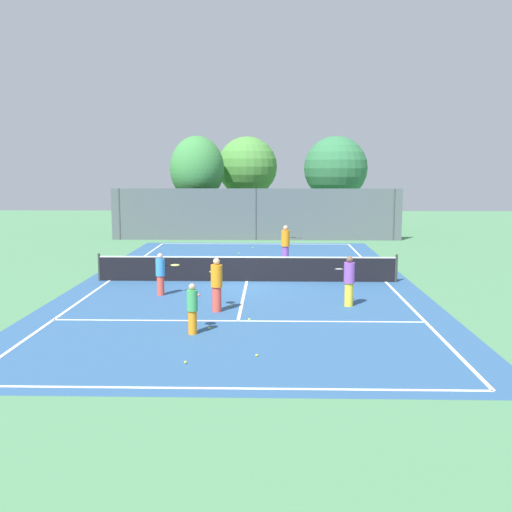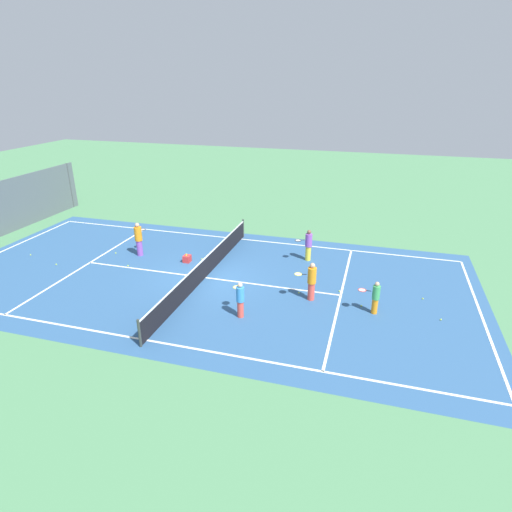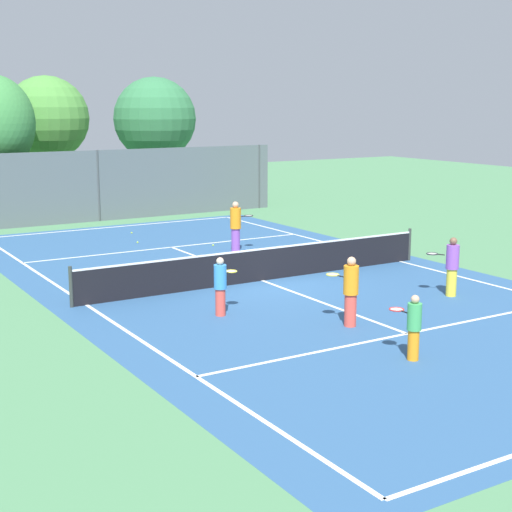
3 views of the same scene
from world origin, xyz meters
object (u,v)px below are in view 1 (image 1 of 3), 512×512
tennis_ball_6 (231,306)px  tennis_ball_11 (254,264)px  ball_crate (284,270)px  player_3 (349,280)px  player_0 (286,244)px  tennis_ball_1 (296,276)px  player_4 (161,274)px  tennis_ball_3 (185,362)px  player_1 (217,284)px  tennis_ball_7 (262,278)px  tennis_ball_9 (350,281)px  player_2 (192,308)px  tennis_ball_0 (209,328)px  tennis_ball_4 (239,253)px  tennis_ball_8 (281,259)px  tennis_ball_2 (257,355)px  tennis_ball_10 (253,248)px  tennis_ball_5 (249,319)px  tennis_ball_12 (227,278)px

tennis_ball_6 → tennis_ball_11: same height
ball_crate → player_3: bearing=-71.4°
player_0 → ball_crate: player_0 is taller
player_3 → tennis_ball_1: size_ratio=25.08×
player_4 → tennis_ball_3: player_4 is taller
tennis_ball_3 → tennis_ball_11: 14.71m
ball_crate → player_1: bearing=-108.2°
tennis_ball_7 → tennis_ball_9: (3.49, -0.40, 0.00)m
player_2 → tennis_ball_9: size_ratio=21.21×
tennis_ball_0 → tennis_ball_6: same height
ball_crate → tennis_ball_0: ball_crate is taller
tennis_ball_6 → tennis_ball_11: bearing=87.0°
player_1 → player_2: bearing=-99.1°
tennis_ball_4 → tennis_ball_8: 2.99m
tennis_ball_2 → tennis_ball_1: bearing=82.8°
ball_crate → tennis_ball_11: bearing=117.2°
tennis_ball_4 → tennis_ball_7: same height
tennis_ball_0 → tennis_ball_10: 17.40m
ball_crate → tennis_ball_7: 1.46m
tennis_ball_6 → tennis_ball_11: (0.47, 8.86, 0.00)m
tennis_ball_5 → player_4: bearing=132.5°
tennis_ball_7 → tennis_ball_6: bearing=-100.4°
tennis_ball_7 → tennis_ball_11: bearing=97.0°
tennis_ball_1 → player_2: bearing=-109.7°
ball_crate → tennis_ball_7: ball_crate is taller
tennis_ball_3 → tennis_ball_4: 18.27m
player_4 → tennis_ball_7: 4.84m
tennis_ball_10 → tennis_ball_4: bearing=-106.8°
tennis_ball_1 → player_4: bearing=-142.7°
tennis_ball_3 → tennis_ball_12: (0.17, 11.02, 0.00)m
tennis_ball_9 → tennis_ball_1: bearing=155.8°
player_4 → tennis_ball_3: (1.93, -7.66, -0.74)m
tennis_ball_6 → tennis_ball_9: 6.43m
tennis_ball_7 → tennis_ball_12: bearing=174.0°
tennis_ball_4 → player_0: bearing=-55.5°
tennis_ball_9 → tennis_ball_10: (-4.17, 9.98, 0.00)m
player_2 → tennis_ball_4: size_ratio=21.21×
player_2 → tennis_ball_10: player_2 is taller
tennis_ball_7 → tennis_ball_8: 5.42m
player_4 → tennis_ball_6: 3.29m
tennis_ball_9 → tennis_ball_8: bearing=114.7°
player_3 → tennis_ball_9: size_ratio=25.08×
tennis_ball_9 → player_0: bearing=119.5°
tennis_ball_1 → tennis_ball_6: bearing=-112.5°
ball_crate → tennis_ball_11: 2.97m
player_2 → ball_crate: 9.84m
player_1 → player_3: bearing=11.7°
player_4 → player_1: bearing=-48.1°
player_4 → tennis_ball_9: (7.03, 2.82, -0.74)m
tennis_ball_1 → tennis_ball_3: 11.80m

